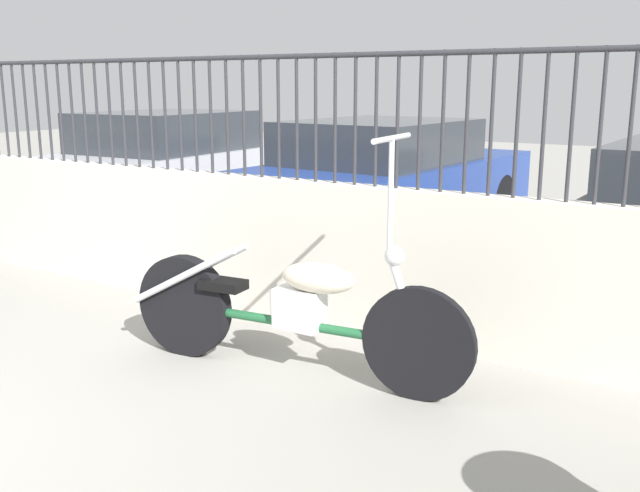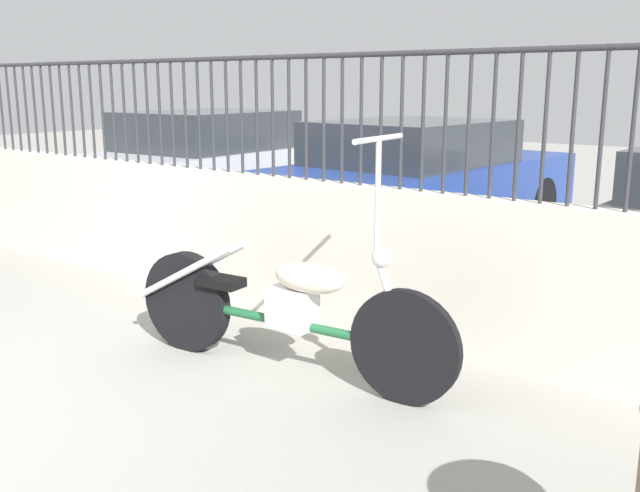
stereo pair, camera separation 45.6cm
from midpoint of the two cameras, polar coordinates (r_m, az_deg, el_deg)
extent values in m
cube|color=beige|center=(5.65, -10.09, 0.45)|extent=(10.62, 0.18, 1.04)
cylinder|color=#2D2D33|center=(7.50, -25.56, 9.82)|extent=(0.02, 0.02, 0.88)
cylinder|color=#2D2D33|center=(7.37, -24.88, 9.85)|extent=(0.02, 0.02, 0.88)
cylinder|color=#2D2D33|center=(7.24, -24.18, 9.88)|extent=(0.02, 0.02, 0.88)
cylinder|color=#2D2D33|center=(7.11, -23.45, 9.91)|extent=(0.02, 0.02, 0.88)
cylinder|color=#2D2D33|center=(6.99, -22.70, 9.94)|extent=(0.02, 0.02, 0.88)
cylinder|color=#2D2D33|center=(6.86, -21.92, 9.97)|extent=(0.02, 0.02, 0.88)
cylinder|color=#2D2D33|center=(6.74, -21.11, 10.00)|extent=(0.02, 0.02, 0.88)
cylinder|color=#2D2D33|center=(6.61, -20.26, 10.03)|extent=(0.02, 0.02, 0.88)
cylinder|color=#2D2D33|center=(6.49, -19.39, 10.06)|extent=(0.02, 0.02, 0.88)
cylinder|color=#2D2D33|center=(6.37, -18.49, 10.09)|extent=(0.02, 0.02, 0.88)
cylinder|color=#2D2D33|center=(6.25, -17.54, 10.11)|extent=(0.02, 0.02, 0.88)
cylinder|color=#2D2D33|center=(6.14, -16.57, 10.13)|extent=(0.02, 0.02, 0.88)
cylinder|color=#2D2D33|center=(6.02, -15.55, 10.15)|extent=(0.02, 0.02, 0.88)
cylinder|color=#2D2D33|center=(5.91, -14.50, 10.17)|extent=(0.02, 0.02, 0.88)
cylinder|color=#2D2D33|center=(5.80, -13.41, 10.18)|extent=(0.02, 0.02, 0.88)
cylinder|color=#2D2D33|center=(5.69, -12.27, 10.20)|extent=(0.02, 0.02, 0.88)
cylinder|color=#2D2D33|center=(5.58, -11.09, 10.20)|extent=(0.02, 0.02, 0.88)
cylinder|color=#2D2D33|center=(5.48, -9.86, 10.21)|extent=(0.02, 0.02, 0.88)
cylinder|color=#2D2D33|center=(5.38, -8.59, 10.21)|extent=(0.02, 0.02, 0.88)
cylinder|color=#2D2D33|center=(5.28, -7.27, 10.20)|extent=(0.02, 0.02, 0.88)
cylinder|color=#2D2D33|center=(5.18, -5.90, 10.19)|extent=(0.02, 0.02, 0.88)
cylinder|color=#2D2D33|center=(5.09, -4.48, 10.17)|extent=(0.02, 0.02, 0.88)
cylinder|color=#2D2D33|center=(5.00, -3.00, 10.14)|extent=(0.02, 0.02, 0.88)
cylinder|color=#2D2D33|center=(4.91, -1.48, 10.11)|extent=(0.02, 0.02, 0.88)
cylinder|color=#2D2D33|center=(4.83, 0.10, 10.07)|extent=(0.02, 0.02, 0.88)
cylinder|color=#2D2D33|center=(4.75, 1.73, 10.02)|extent=(0.02, 0.02, 0.88)
cylinder|color=#2D2D33|center=(4.68, 3.42, 9.95)|extent=(0.02, 0.02, 0.88)
cylinder|color=#2D2D33|center=(4.60, 5.16, 9.88)|extent=(0.02, 0.02, 0.88)
cylinder|color=#2D2D33|center=(4.54, 6.95, 9.80)|extent=(0.02, 0.02, 0.88)
cylinder|color=#2D2D33|center=(4.47, 8.79, 9.70)|extent=(0.02, 0.02, 0.88)
cylinder|color=#2D2D33|center=(4.42, 10.68, 9.59)|extent=(0.02, 0.02, 0.88)
cylinder|color=#2D2D33|center=(4.36, 12.62, 9.47)|extent=(0.02, 0.02, 0.88)
cylinder|color=#2D2D33|center=(4.32, 14.61, 9.33)|extent=(0.02, 0.02, 0.88)
cylinder|color=#2D2D33|center=(4.27, 16.63, 9.18)|extent=(0.02, 0.02, 0.88)
cylinder|color=#2D2D33|center=(4.23, 18.69, 9.02)|extent=(0.02, 0.02, 0.88)
cylinder|color=#2D2D33|center=(4.20, 20.78, 8.84)|extent=(0.02, 0.02, 0.88)
cylinder|color=#2D2D33|center=(5.53, -10.66, 14.56)|extent=(10.62, 0.04, 0.04)
cylinder|color=black|center=(3.94, 4.58, -7.86)|extent=(0.65, 0.12, 0.65)
cylinder|color=black|center=(4.71, -13.53, -4.71)|extent=(0.67, 0.16, 0.66)
cylinder|color=#1E5933|center=(4.27, -5.31, -6.22)|extent=(1.44, 0.19, 0.06)
cube|color=silver|center=(4.22, -4.75, -5.04)|extent=(0.28, 0.18, 0.24)
ellipsoid|color=beige|center=(4.10, -3.36, -2.62)|extent=(0.47, 0.24, 0.18)
cube|color=black|center=(4.48, -10.67, -3.08)|extent=(0.29, 0.19, 0.06)
cylinder|color=silver|center=(3.89, 3.41, -4.22)|extent=(0.22, 0.07, 0.51)
sphere|color=silver|center=(3.86, 2.64, -0.84)|extent=(0.11, 0.11, 0.11)
cylinder|color=silver|center=(3.80, 2.27, 3.99)|extent=(0.03, 0.03, 0.61)
cylinder|color=silver|center=(3.77, 2.31, 8.60)|extent=(0.08, 0.52, 0.03)
cylinder|color=silver|center=(4.57, -13.74, -2.40)|extent=(0.78, 0.12, 0.44)
cylinder|color=silver|center=(4.67, -12.65, -2.00)|extent=(0.78, 0.12, 0.44)
cylinder|color=black|center=(11.59, -11.26, 5.66)|extent=(0.13, 0.64, 0.64)
cylinder|color=black|center=(10.56, -4.19, 5.20)|extent=(0.13, 0.64, 0.64)
cylinder|color=black|center=(9.72, -21.59, 3.68)|extent=(0.13, 0.64, 0.64)
cylinder|color=black|center=(8.48, -14.28, 2.96)|extent=(0.13, 0.64, 0.64)
cube|color=#B7BABF|center=(10.00, -12.60, 5.81)|extent=(1.97, 4.40, 0.61)
cube|color=#2D3338|center=(9.79, -13.61, 8.91)|extent=(1.71, 2.14, 0.51)
cylinder|color=black|center=(9.72, 3.77, 4.54)|extent=(0.15, 0.65, 0.64)
cylinder|color=black|center=(8.97, 12.87, 3.56)|extent=(0.15, 0.65, 0.64)
cylinder|color=black|center=(7.62, -6.74, 2.19)|extent=(0.15, 0.65, 0.64)
cylinder|color=black|center=(6.64, 4.01, 0.67)|extent=(0.15, 0.65, 0.64)
cube|color=navy|center=(8.14, 3.89, 4.60)|extent=(2.05, 4.38, 0.63)
cube|color=#2D3338|center=(7.90, 3.13, 8.35)|extent=(1.73, 2.15, 0.46)
cylinder|color=black|center=(8.53, 22.54, 2.43)|extent=(0.13, 0.64, 0.64)
cylinder|color=black|center=(6.01, 17.68, -1.21)|extent=(0.13, 0.64, 0.64)
camera|label=1|loc=(0.23, -92.86, -0.65)|focal=40.00mm
camera|label=2|loc=(0.23, 87.14, 0.65)|focal=40.00mm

